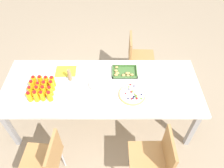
% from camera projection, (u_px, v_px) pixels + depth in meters
% --- Properties ---
extents(ground_plane, '(12.00, 12.00, 0.00)m').
position_uv_depth(ground_plane, '(103.00, 119.00, 3.13)').
color(ground_plane, tan).
extents(party_table, '(2.39, 0.92, 0.72)m').
position_uv_depth(party_table, '(101.00, 88.00, 2.64)').
color(party_table, white).
rests_on(party_table, ground_plane).
extents(chair_near_left, '(0.43, 0.43, 0.83)m').
position_uv_depth(chair_near_left, '(46.00, 160.00, 2.20)').
color(chair_near_left, '#B7844C').
rests_on(chair_near_left, ground_plane).
extents(chair_near_right, '(0.40, 0.40, 0.83)m').
position_uv_depth(chair_near_right, '(155.00, 157.00, 2.22)').
color(chair_near_right, '#B7844C').
rests_on(chair_near_right, ground_plane).
extents(chair_far_right, '(0.42, 0.42, 0.83)m').
position_uv_depth(chair_far_right, '(137.00, 56.00, 3.33)').
color(chair_far_right, '#B7844C').
rests_on(chair_far_right, ground_plane).
extents(juice_bottle_0, '(0.06, 0.06, 0.13)m').
position_uv_depth(juice_bottle_0, '(29.00, 97.00, 2.40)').
color(juice_bottle_0, '#F9AB14').
rests_on(juice_bottle_0, party_table).
extents(juice_bottle_1, '(0.06, 0.06, 0.15)m').
position_uv_depth(juice_bottle_1, '(36.00, 96.00, 2.40)').
color(juice_bottle_1, '#FAAB14').
rests_on(juice_bottle_1, party_table).
extents(juice_bottle_2, '(0.05, 0.05, 0.14)m').
position_uv_depth(juice_bottle_2, '(42.00, 96.00, 2.40)').
color(juice_bottle_2, '#F9AD14').
rests_on(juice_bottle_2, party_table).
extents(juice_bottle_3, '(0.06, 0.06, 0.14)m').
position_uv_depth(juice_bottle_3, '(50.00, 96.00, 2.40)').
color(juice_bottle_3, '#F9AE14').
rests_on(juice_bottle_3, party_table).
extents(juice_bottle_4, '(0.05, 0.05, 0.14)m').
position_uv_depth(juice_bottle_4, '(31.00, 91.00, 2.45)').
color(juice_bottle_4, '#F9AE14').
rests_on(juice_bottle_4, party_table).
extents(juice_bottle_5, '(0.06, 0.06, 0.13)m').
position_uv_depth(juice_bottle_5, '(38.00, 91.00, 2.46)').
color(juice_bottle_5, '#F9AA14').
rests_on(juice_bottle_5, party_table).
extents(juice_bottle_6, '(0.06, 0.06, 0.15)m').
position_uv_depth(juice_bottle_6, '(44.00, 91.00, 2.45)').
color(juice_bottle_6, '#FAAF14').
rests_on(juice_bottle_6, party_table).
extents(juice_bottle_7, '(0.06, 0.06, 0.14)m').
position_uv_depth(juice_bottle_7, '(50.00, 91.00, 2.45)').
color(juice_bottle_7, '#F9AD14').
rests_on(juice_bottle_7, party_table).
extents(juice_bottle_8, '(0.06, 0.06, 0.15)m').
position_uv_depth(juice_bottle_8, '(32.00, 86.00, 2.50)').
color(juice_bottle_8, '#FAAC14').
rests_on(juice_bottle_8, party_table).
extents(juice_bottle_9, '(0.05, 0.05, 0.13)m').
position_uv_depth(juice_bottle_9, '(39.00, 87.00, 2.50)').
color(juice_bottle_9, '#F9AF14').
rests_on(juice_bottle_9, party_table).
extents(juice_bottle_10, '(0.06, 0.06, 0.15)m').
position_uv_depth(juice_bottle_10, '(45.00, 86.00, 2.50)').
color(juice_bottle_10, '#FAAC14').
rests_on(juice_bottle_10, party_table).
extents(juice_bottle_11, '(0.06, 0.06, 0.15)m').
position_uv_depth(juice_bottle_11, '(52.00, 86.00, 2.50)').
color(juice_bottle_11, '#FAAD14').
rests_on(juice_bottle_11, party_table).
extents(juice_bottle_12, '(0.06, 0.06, 0.15)m').
position_uv_depth(juice_bottle_12, '(34.00, 81.00, 2.55)').
color(juice_bottle_12, '#FAAC14').
rests_on(juice_bottle_12, party_table).
extents(juice_bottle_13, '(0.06, 0.06, 0.15)m').
position_uv_depth(juice_bottle_13, '(41.00, 81.00, 2.56)').
color(juice_bottle_13, '#F9AF14').
rests_on(juice_bottle_13, party_table).
extents(juice_bottle_14, '(0.06, 0.06, 0.15)m').
position_uv_depth(juice_bottle_14, '(47.00, 81.00, 2.55)').
color(juice_bottle_14, '#F8AC14').
rests_on(juice_bottle_14, party_table).
extents(juice_bottle_15, '(0.06, 0.06, 0.15)m').
position_uv_depth(juice_bottle_15, '(53.00, 81.00, 2.55)').
color(juice_bottle_15, '#F9AF14').
rests_on(juice_bottle_15, party_table).
extents(fruit_pizza, '(0.31, 0.31, 0.05)m').
position_uv_depth(fruit_pizza, '(132.00, 94.00, 2.49)').
color(fruit_pizza, tan).
rests_on(fruit_pizza, party_table).
extents(snack_tray, '(0.32, 0.23, 0.04)m').
position_uv_depth(snack_tray, '(124.00, 72.00, 2.73)').
color(snack_tray, '#477238').
rests_on(snack_tray, party_table).
extents(plate_stack, '(0.20, 0.20, 0.03)m').
position_uv_depth(plate_stack, '(97.00, 85.00, 2.59)').
color(plate_stack, silver).
rests_on(plate_stack, party_table).
extents(napkin_stack, '(0.15, 0.15, 0.01)m').
position_uv_depth(napkin_stack, '(79.00, 101.00, 2.43)').
color(napkin_stack, white).
rests_on(napkin_stack, party_table).
extents(cardboard_tube, '(0.04, 0.04, 0.17)m').
position_uv_depth(cardboard_tube, '(69.00, 75.00, 2.60)').
color(cardboard_tube, '#9E7A56').
rests_on(cardboard_tube, party_table).
extents(paper_folder, '(0.27, 0.21, 0.01)m').
position_uv_depth(paper_folder, '(66.00, 71.00, 2.76)').
color(paper_folder, yellow).
rests_on(paper_folder, party_table).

